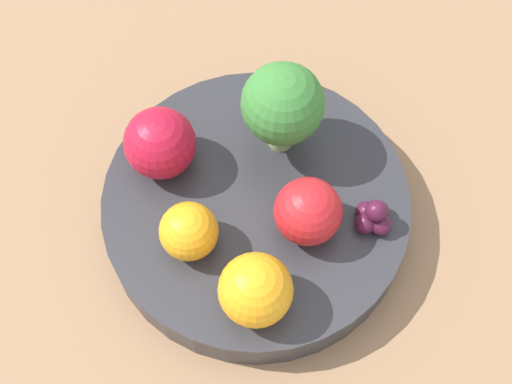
{
  "coord_description": "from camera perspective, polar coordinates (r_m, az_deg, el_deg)",
  "views": [
    {
      "loc": [
        -0.15,
        -0.15,
        0.48
      ],
      "look_at": [
        0.0,
        0.0,
        0.06
      ],
      "focal_mm": 50.0,
      "sensor_mm": 36.0,
      "label": 1
    }
  ],
  "objects": [
    {
      "name": "bowl",
      "position": [
        0.5,
        0.0,
        -1.35
      ],
      "size": [
        0.21,
        0.21,
        0.03
      ],
      "color": "#2D2D33",
      "rests_on": "table_surface"
    },
    {
      "name": "broccoli",
      "position": [
        0.47,
        2.14,
        6.96
      ],
      "size": [
        0.06,
        0.06,
        0.07
      ],
      "color": "#8CB76B",
      "rests_on": "bowl"
    },
    {
      "name": "apple_green",
      "position": [
        0.48,
        -7.7,
        3.89
      ],
      "size": [
        0.05,
        0.05,
        0.05
      ],
      "color": "#B7142D",
      "rests_on": "bowl"
    },
    {
      "name": "table_surface",
      "position": [
        0.52,
        0.0,
        -2.57
      ],
      "size": [
        1.2,
        1.2,
        0.02
      ],
      "color": "#936D4C",
      "rests_on": "ground_plane"
    },
    {
      "name": "orange_back",
      "position": [
        0.43,
        -0.03,
        -7.84
      ],
      "size": [
        0.05,
        0.05,
        0.05
      ],
      "color": "orange",
      "rests_on": "bowl"
    },
    {
      "name": "apple_red",
      "position": [
        0.45,
        4.17,
        -1.57
      ],
      "size": [
        0.04,
        0.04,
        0.04
      ],
      "color": "red",
      "rests_on": "bowl"
    },
    {
      "name": "ground_plane",
      "position": [
        0.53,
        0.0,
        -3.02
      ],
      "size": [
        6.0,
        6.0,
        0.0
      ],
      "primitive_type": "plane",
      "color": "gray"
    },
    {
      "name": "grape_cluster",
      "position": [
        0.47,
        9.37,
        -1.93
      ],
      "size": [
        0.03,
        0.03,
        0.03
      ],
      "color": "#47142D",
      "rests_on": "bowl"
    },
    {
      "name": "orange_front",
      "position": [
        0.45,
        -5.39,
        -3.15
      ],
      "size": [
        0.04,
        0.04,
        0.04
      ],
      "color": "orange",
      "rests_on": "bowl"
    }
  ]
}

